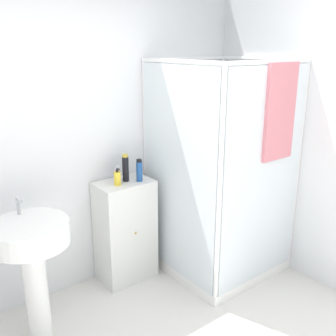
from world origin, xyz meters
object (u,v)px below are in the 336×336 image
at_px(sink, 32,252).
at_px(shampoo_bottle_tall_black, 126,168).
at_px(lotion_bottle_white, 117,175).
at_px(soap_dispenser, 117,178).
at_px(shampoo_bottle_blue, 139,171).

distance_m(sink, shampoo_bottle_tall_black, 1.02).
distance_m(shampoo_bottle_tall_black, lotion_bottle_white, 0.09).
distance_m(soap_dispenser, shampoo_bottle_tall_black, 0.13).
distance_m(soap_dispenser, shampoo_bottle_blue, 0.20).
xyz_separation_m(sink, shampoo_bottle_tall_black, (0.92, 0.26, 0.35)).
bearing_deg(shampoo_bottle_tall_black, sink, -164.04).
xyz_separation_m(soap_dispenser, shampoo_bottle_blue, (0.20, -0.03, 0.03)).
bearing_deg(soap_dispenser, lotion_bottle_white, 60.48).
bearing_deg(lotion_bottle_white, shampoo_bottle_tall_black, -15.58).
bearing_deg(shampoo_bottle_blue, soap_dispenser, 171.81).
bearing_deg(sink, shampoo_bottle_blue, 10.72).
height_order(sink, lotion_bottle_white, lotion_bottle_white).
distance_m(sink, shampoo_bottle_blue, 1.08).
bearing_deg(lotion_bottle_white, sink, -161.56).
bearing_deg(shampoo_bottle_tall_black, lotion_bottle_white, 164.42).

